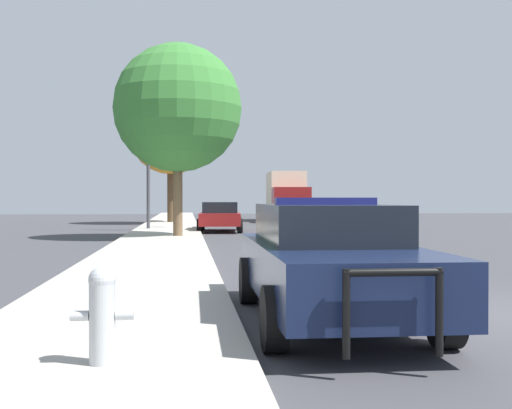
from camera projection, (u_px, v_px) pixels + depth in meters
The scene contains 10 objects.
ground_plane at pixel (507, 315), 8.50m from camera, with size 110.00×110.00×0.00m, color #3D3D42.
sidewalk_left at pixel (116, 318), 7.94m from camera, with size 3.00×110.00×0.13m.
police_car at pixel (329, 259), 8.10m from camera, with size 2.07×5.06×1.57m.
fire_hydrant at pixel (102, 312), 5.51m from camera, with size 0.53×0.23×0.84m.
traffic_light at pixel (177, 153), 30.22m from camera, with size 3.39×0.35×5.05m.
car_background_midblock at pixel (220, 216), 29.67m from camera, with size 2.24×4.55×1.37m.
car_background_oncoming at pixel (309, 213), 35.85m from camera, with size 2.13×4.19×1.34m.
box_truck at pixel (286, 195), 43.13m from camera, with size 2.87×7.70×3.31m.
tree_sidewalk_mid at pixel (178, 108), 24.24m from camera, with size 4.86×4.86×7.27m.
tree_sidewalk_far at pixel (171, 133), 38.24m from camera, with size 5.03×5.03×7.87m.
Camera 1 is at (-4.23, -8.07, 1.56)m, focal length 45.00 mm.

